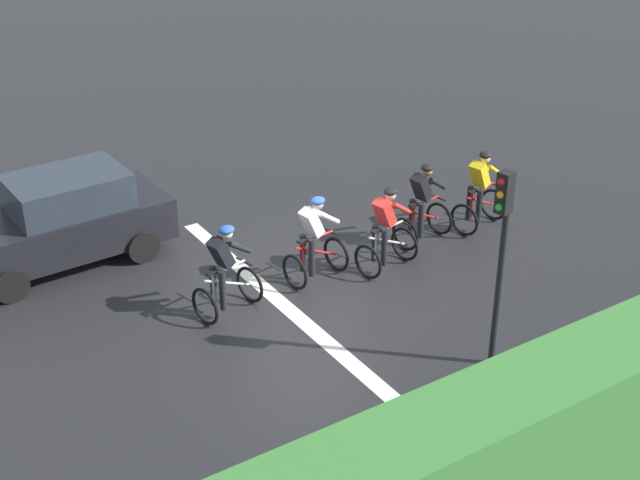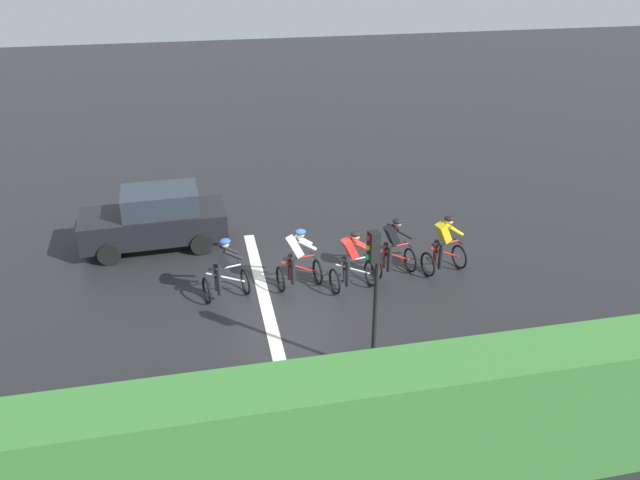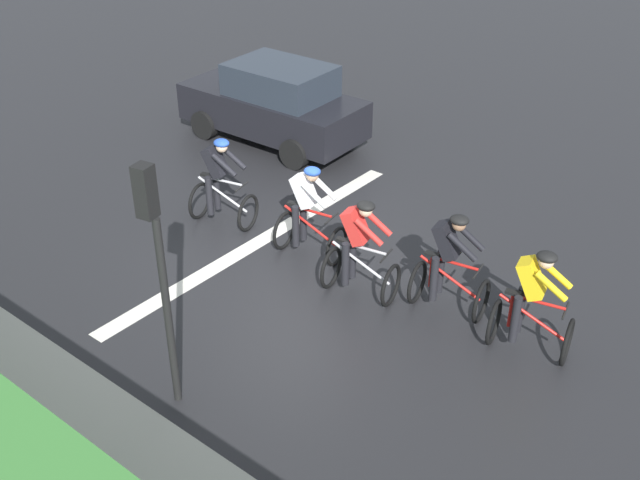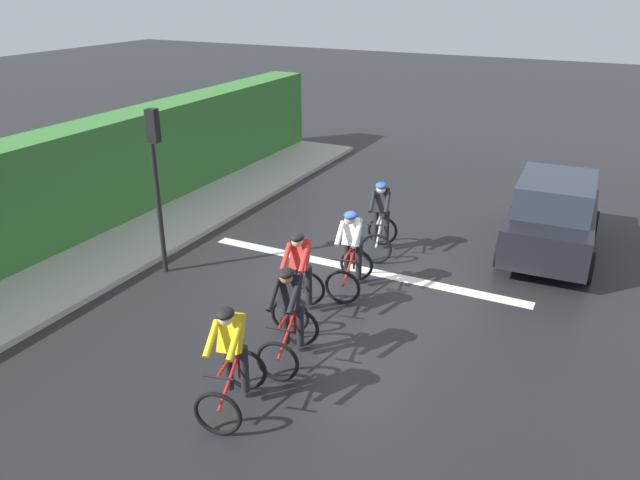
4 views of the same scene
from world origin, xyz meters
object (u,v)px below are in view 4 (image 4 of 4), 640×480
Objects in this scene: cyclist_fourth at (351,253)px; traffic_light_near_crossing at (156,167)px; cyclist_lead at (231,361)px; car_black at (553,215)px; cyclist_trailing at (380,219)px; cyclist_mid at (299,277)px; cyclist_second at (289,317)px.

cyclist_fourth is 0.50× the size of traffic_light_near_crossing.
cyclist_lead is 0.40× the size of car_black.
cyclist_trailing is at bearing -142.66° from traffic_light_near_crossing.
cyclist_mid is 1.39m from cyclist_fourth.
cyclist_fourth is 4.13m from traffic_light_near_crossing.
cyclist_mid is at bearing 73.72° from cyclist_fourth.
cyclist_fourth is at bearing -166.97° from traffic_light_near_crossing.
cyclist_fourth is 1.00× the size of cyclist_trailing.
cyclist_second is 4.49m from traffic_light_near_crossing.
car_black is at bearing -147.24° from traffic_light_near_crossing.
cyclist_lead is 3.99m from cyclist_fourth.
cyclist_second is at bearing 93.22° from cyclist_trailing.
cyclist_mid is 3.24m from cyclist_trailing.
cyclist_trailing is 0.40× the size of car_black.
cyclist_fourth is (-0.39, -1.33, 0.00)m from cyclist_mid.
traffic_light_near_crossing is (3.77, 0.87, 1.43)m from cyclist_fourth.
cyclist_second is 1.00× the size of cyclist_trailing.
traffic_light_near_crossing is (6.96, 4.48, 1.35)m from car_black.
cyclist_lead is 2.68m from cyclist_mid.
cyclist_lead is 1.00× the size of cyclist_trailing.
cyclist_mid is 0.40× the size of car_black.
cyclist_mid is at bearing 172.24° from traffic_light_near_crossing.
cyclist_second is 0.40× the size of car_black.
cyclist_second is at bearing 156.03° from traffic_light_near_crossing.
car_black reaches higher than cyclist_fourth.
cyclist_mid and cyclist_trailing have the same top height.
cyclist_mid is at bearing 85.59° from cyclist_trailing.
car_black is (-3.08, -6.21, 0.08)m from cyclist_second.
cyclist_mid is at bearing -82.00° from cyclist_lead.
cyclist_fourth is at bearing -90.25° from cyclist_lead.
cyclist_second and cyclist_trailing have the same top height.
cyclist_trailing is (0.14, -1.90, 0.00)m from cyclist_fourth.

